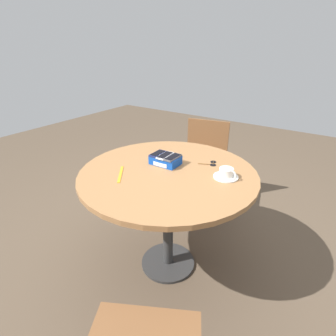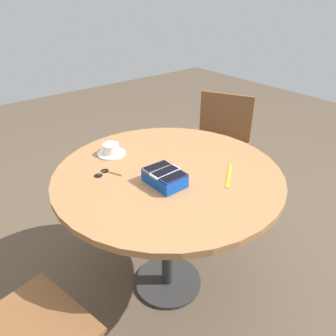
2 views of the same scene
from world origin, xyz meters
TOP-DOWN VIEW (x-y plane):
  - ground_plane at (0.00, 0.00)m, footprint 8.00×8.00m
  - round_table at (0.00, 0.00)m, footprint 1.09×1.09m
  - phone_box at (-0.07, 0.08)m, footprint 0.18×0.13m
  - phone_navy at (-0.13, 0.07)m, footprint 0.06×0.12m
  - phone_white at (-0.07, 0.08)m, footprint 0.06×0.14m
  - phone_gray at (-0.02, 0.08)m, footprint 0.06×0.13m
  - saucer at (0.33, 0.12)m, footprint 0.14×0.14m
  - coffee_cup at (0.33, 0.12)m, footprint 0.11×0.08m
  - lanyard_strap at (-0.21, -0.20)m, footprint 0.14×0.18m
  - sunglasses at (0.18, 0.25)m, footprint 0.11×0.10m
  - chair_far_side at (-0.18, 0.86)m, footprint 0.49×0.49m

SIDE VIEW (x-z plane):
  - ground_plane at x=0.00m, z-range 0.00..0.00m
  - chair_far_side at x=-0.18m, z-range 0.03..0.85m
  - round_table at x=0.00m, z-range 0.28..1.03m
  - lanyard_strap at x=-0.21m, z-range 0.75..0.76m
  - sunglasses at x=0.18m, z-range 0.75..0.76m
  - saucer at x=0.33m, z-range 0.75..0.76m
  - phone_box at x=-0.07m, z-range 0.75..0.81m
  - coffee_cup at x=0.33m, z-range 0.76..0.82m
  - phone_navy at x=-0.13m, z-range 0.81..0.82m
  - phone_white at x=-0.07m, z-range 0.81..0.82m
  - phone_gray at x=-0.02m, z-range 0.81..0.82m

